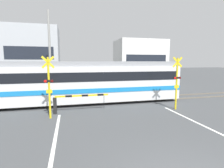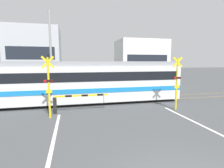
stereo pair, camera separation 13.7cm
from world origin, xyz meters
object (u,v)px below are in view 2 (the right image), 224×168
crossing_barrier_near (69,101)px  crossing_signal_right (177,81)px  crossing_signal_left (49,84)px  crossing_barrier_far (129,86)px  commuter_train (65,81)px  pedestrian (108,81)px

crossing_barrier_near → crossing_signal_right: crossing_signal_right is taller
crossing_signal_left → crossing_barrier_far: bearing=43.3°
commuter_train → crossing_barrier_far: commuter_train is taller
commuter_train → pedestrian: (4.42, 5.43, -0.74)m
crossing_barrier_near → crossing_signal_right: (6.81, -0.80, 1.13)m
crossing_signal_left → crossing_signal_right: same height
crossing_signal_left → pedestrian: crossing_signal_left is taller
crossing_barrier_far → crossing_signal_right: crossing_signal_right is taller
crossing_barrier_near → crossing_signal_right: size_ratio=0.98×
crossing_signal_left → crossing_signal_right: bearing=0.0°
commuter_train → crossing_signal_left: 3.52m
crossing_signal_left → crossing_signal_right: size_ratio=1.00×
crossing_barrier_near → crossing_barrier_far: 8.06m
crossing_barrier_near → pedestrian: (4.11, 8.06, 0.19)m
crossing_signal_right → crossing_signal_left: bearing=180.0°
crossing_barrier_far → crossing_barrier_near: bearing=-135.7°
pedestrian → crossing_barrier_far: bearing=-55.9°
crossing_signal_right → commuter_train: bearing=154.3°
commuter_train → crossing_barrier_far: size_ratio=5.21×
crossing_barrier_near → pedestrian: bearing=63.0°
crossing_barrier_far → crossing_signal_left: crossing_signal_left is taller
commuter_train → crossing_signal_left: size_ratio=5.09×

